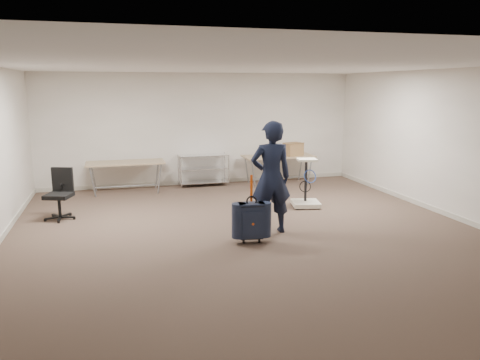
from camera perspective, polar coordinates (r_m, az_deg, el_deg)
name	(u,v)px	position (r m, az deg, el deg)	size (l,w,h in m)	color
ground	(252,236)	(7.90, 1.41, -6.86)	(9.00, 9.00, 0.00)	#4C392E
room_shell	(231,212)	(9.16, -1.08, -3.95)	(8.00, 9.00, 9.00)	beige
folding_table_left	(126,164)	(11.28, -13.78, 1.89)	(1.80, 0.75, 0.73)	tan
folding_table_right	(278,158)	(11.99, 4.69, 2.73)	(1.80, 0.75, 0.73)	tan
wire_shelf	(203,169)	(11.77, -4.48, 1.40)	(1.22, 0.47, 0.80)	silver
person	(271,178)	(7.91, 3.79, 0.31)	(0.70, 0.46, 1.92)	black
suitcase	(251,220)	(7.46, 1.41, -4.94)	(0.43, 0.28, 1.11)	black
office_chair	(60,204)	(9.48, -21.07, -2.71)	(0.58, 0.59, 0.96)	black
equipment_cart	(306,194)	(9.82, 8.05, -1.72)	(0.65, 0.65, 1.01)	beige
cardboard_box	(293,149)	(12.00, 6.49, 3.75)	(0.44, 0.33, 0.33)	#A5774D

